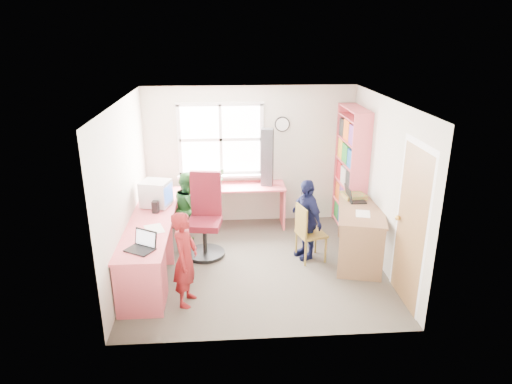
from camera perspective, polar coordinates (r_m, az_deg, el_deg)
room at (r=6.41m, az=0.20°, el=0.95°), size 3.64×3.44×2.44m
l_desk at (r=6.39m, az=-11.50°, el=-6.93°), size 2.38×2.95×0.75m
right_desk at (r=6.94m, az=12.90°, el=-3.64°), size 0.98×1.52×0.81m
bookshelf at (r=7.78m, az=11.72°, el=2.29°), size 0.30×1.02×2.10m
swivel_chair at (r=6.96m, az=-6.36°, el=-3.52°), size 0.67×0.67×1.27m
wooden_chair at (r=6.78m, az=6.43°, el=-4.85°), size 0.47×0.47×0.88m
crt_monitor at (r=6.99m, az=-12.40°, el=-0.19°), size 0.49×0.46×0.40m
laptop_left at (r=5.75m, az=-14.03°, el=-6.45°), size 0.42×0.40×0.22m
laptop_right at (r=7.09m, az=12.03°, el=-0.64°), size 0.28×0.34×0.23m
speaker_a at (r=6.79m, az=-12.46°, el=-1.83°), size 0.10×0.10×0.18m
speaker_b at (r=7.24m, az=-12.08°, el=-0.35°), size 0.12×0.12×0.19m
cd_tower at (r=7.70m, az=1.42°, el=4.35°), size 0.23×0.21×0.98m
game_box at (r=7.24m, az=12.11°, el=-0.41°), size 0.36×0.36×0.07m
paper_a at (r=6.28m, az=-12.61°, el=-4.52°), size 0.33×0.39×0.00m
paper_b at (r=6.64m, az=13.22°, el=-2.66°), size 0.26×0.32×0.00m
potted_plant at (r=7.73m, az=-4.61°, el=1.79°), size 0.20×0.18×0.32m
person_red at (r=5.72m, az=-8.83°, el=-8.27°), size 0.39×0.51×1.23m
person_green at (r=7.27m, az=-8.31°, el=-2.10°), size 0.49×0.61×1.20m
person_navy at (r=6.82m, az=6.29°, el=-3.38°), size 0.55×0.78×1.23m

